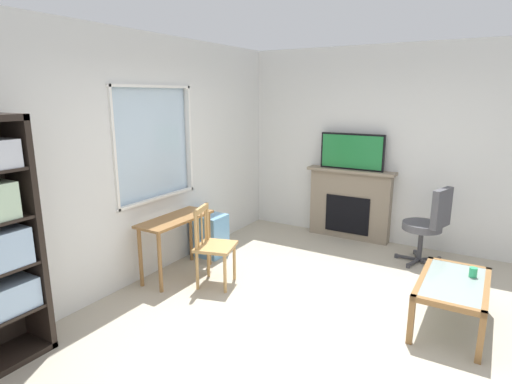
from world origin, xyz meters
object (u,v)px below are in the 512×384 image
at_px(desk_under_window, 176,228).
at_px(tv, 352,152).
at_px(fireplace, 350,204).
at_px(coffee_table, 453,288).
at_px(office_chair, 429,222).
at_px(sippy_cup, 473,272).
at_px(plastic_drawer_unit, 210,235).
at_px(wooden_chair, 213,245).

relative_size(desk_under_window, tv, 1.05).
distance_m(fireplace, coffee_table, 2.50).
bearing_deg(office_chair, sippy_cup, -155.42).
relative_size(plastic_drawer_unit, tv, 0.60).
relative_size(desk_under_window, wooden_chair, 1.08).
distance_m(coffee_table, sippy_cup, 0.26).
distance_m(plastic_drawer_unit, coffee_table, 2.99).
height_order(plastic_drawer_unit, coffee_table, plastic_drawer_unit).
height_order(wooden_chair, coffee_table, wooden_chair).
relative_size(tv, coffee_table, 0.92).
xyz_separation_m(desk_under_window, office_chair, (1.85, -2.50, -0.03)).
xyz_separation_m(wooden_chair, plastic_drawer_unit, (0.69, 0.57, -0.19)).
distance_m(tv, coffee_table, 2.64).
distance_m(plastic_drawer_unit, tv, 2.35).
xyz_separation_m(plastic_drawer_unit, coffee_table, (-0.29, -2.98, 0.11)).
xyz_separation_m(wooden_chair, tv, (2.29, -0.81, 0.84)).
xyz_separation_m(plastic_drawer_unit, office_chair, (1.14, -2.55, 0.28)).
bearing_deg(coffee_table, sippy_cup, -37.40).
bearing_deg(plastic_drawer_unit, desk_under_window, -175.95).
height_order(wooden_chair, fireplace, fireplace).
distance_m(desk_under_window, fireplace, 2.68).
xyz_separation_m(tv, sippy_cup, (-1.71, -1.74, -0.81)).
relative_size(wooden_chair, tv, 0.97).
xyz_separation_m(wooden_chair, office_chair, (1.83, -1.98, 0.09)).
bearing_deg(sippy_cup, tv, 45.60).
height_order(tv, office_chair, tv).
bearing_deg(fireplace, wooden_chair, 160.73).
bearing_deg(tv, desk_under_window, 150.19).
xyz_separation_m(plastic_drawer_unit, fireplace, (1.62, -1.37, 0.25)).
bearing_deg(desk_under_window, wooden_chair, -88.20).
xyz_separation_m(tv, coffee_table, (-1.89, -1.60, -0.92)).
relative_size(wooden_chair, office_chair, 0.90).
distance_m(fireplace, sippy_cup, 2.45).
xyz_separation_m(fireplace, tv, (-0.02, 0.00, 0.78)).
bearing_deg(office_chair, fireplace, 67.78).
height_order(desk_under_window, tv, tv).
bearing_deg(coffee_table, tv, 40.30).
height_order(desk_under_window, office_chair, office_chair).
xyz_separation_m(tv, office_chair, (-0.46, -1.17, -0.75)).
height_order(coffee_table, sippy_cup, sippy_cup).
xyz_separation_m(wooden_chair, coffee_table, (0.40, -2.41, -0.08)).
height_order(wooden_chair, tv, tv).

